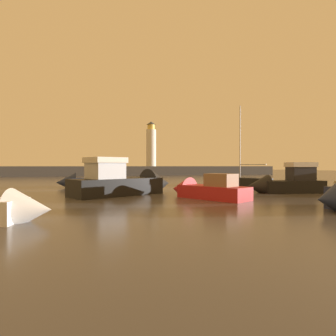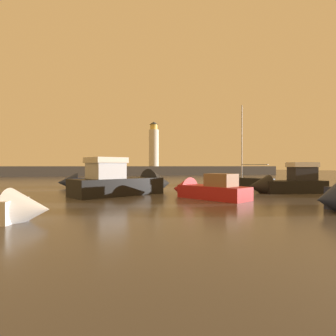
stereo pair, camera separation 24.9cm
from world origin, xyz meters
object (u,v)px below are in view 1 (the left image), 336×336
object	(u,v)px
motorboat_2	(202,190)
motorboat_3	(130,183)
lighthouse	(151,145)
motorboat_0	(90,181)
sailboat_moored	(244,181)
motorboat_5	(283,183)

from	to	relation	value
motorboat_2	motorboat_3	size ratio (longest dim) A/B	0.70
lighthouse	motorboat_0	xyz separation A→B (m)	(-14.30, -37.51, -6.72)
motorboat_3	sailboat_moored	bearing A→B (deg)	23.18
motorboat_0	motorboat_5	world-z (taller)	motorboat_5
motorboat_0	motorboat_2	size ratio (longest dim) A/B	1.16
motorboat_3	lighthouse	bearing A→B (deg)	76.19
motorboat_2	sailboat_moored	bearing A→B (deg)	46.86
lighthouse	motorboat_3	size ratio (longest dim) A/B	1.23
motorboat_2	motorboat_5	xyz separation A→B (m)	(7.87, 1.56, 0.22)
motorboat_2	motorboat_3	bearing A→B (deg)	139.50
motorboat_0	sailboat_moored	bearing A→B (deg)	-7.41
motorboat_3	sailboat_moored	xyz separation A→B (m)	(13.62, 5.83, -0.39)
lighthouse	motorboat_3	world-z (taller)	lighthouse
motorboat_5	sailboat_moored	distance (m)	8.24
motorboat_0	motorboat_5	size ratio (longest dim) A/B	1.11
motorboat_0	sailboat_moored	distance (m)	16.88
motorboat_2	motorboat_3	distance (m)	5.97
motorboat_3	sailboat_moored	world-z (taller)	sailboat_moored
motorboat_2	sailboat_moored	world-z (taller)	sailboat_moored
motorboat_2	lighthouse	bearing A→B (deg)	82.32
motorboat_0	lighthouse	bearing A→B (deg)	69.13
lighthouse	motorboat_5	distance (m)	48.30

